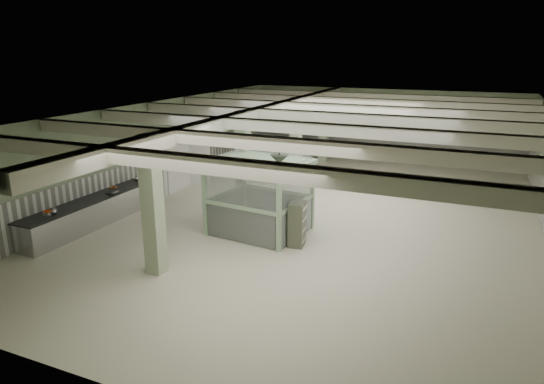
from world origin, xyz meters
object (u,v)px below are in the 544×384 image
at_px(walkin_cooler, 176,158).
at_px(filing_cabinet, 297,224).
at_px(prep_counter, 91,212).
at_px(guard_booth, 259,183).

xyz_separation_m(walkin_cooler, filing_cabinet, (6.81, -3.88, -0.56)).
height_order(prep_counter, guard_booth, guard_booth).
relative_size(guard_booth, filing_cabinet, 2.33).
xyz_separation_m(prep_counter, walkin_cooler, (-0.08, 5.03, 0.77)).
bearing_deg(filing_cabinet, walkin_cooler, 142.60).
distance_m(prep_counter, filing_cabinet, 6.82).
bearing_deg(prep_counter, guard_booth, 18.19).
bearing_deg(guard_booth, filing_cabinet, -14.87).
distance_m(walkin_cooler, filing_cabinet, 7.86).
distance_m(prep_counter, walkin_cooler, 5.09).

